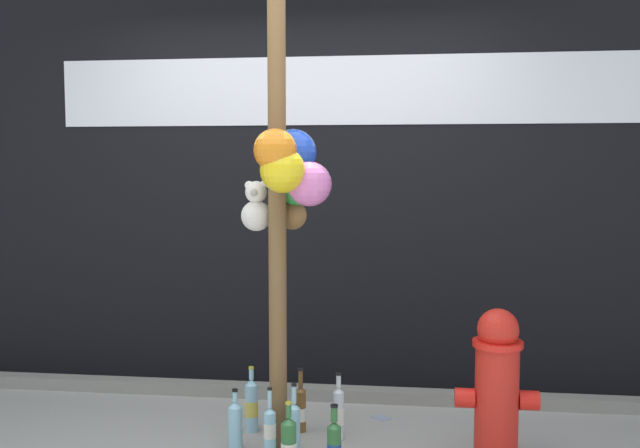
{
  "coord_description": "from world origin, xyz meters",
  "views": [
    {
      "loc": [
        0.67,
        -3.13,
        1.5
      ],
      "look_at": [
        0.23,
        0.42,
        1.19
      ],
      "focal_mm": 39.44,
      "sensor_mm": 36.0,
      "label": 1
    }
  ],
  "objects_px": {
    "bottle_4": "(282,407)",
    "bottle_6": "(270,430)",
    "bottle_0": "(339,413)",
    "bottle_5": "(334,443)",
    "bottle_7": "(252,405)",
    "bottle_2": "(294,428)",
    "memorial_post": "(284,140)",
    "bottle_3": "(301,408)",
    "bottle_8": "(289,445)",
    "fire_hydrant": "(497,386)",
    "bottle_1": "(235,424)"
  },
  "relations": [
    {
      "from": "bottle_4",
      "to": "bottle_6",
      "type": "relative_size",
      "value": 0.96
    },
    {
      "from": "fire_hydrant",
      "to": "bottle_0",
      "type": "height_order",
      "value": "fire_hydrant"
    },
    {
      "from": "bottle_0",
      "to": "bottle_5",
      "type": "distance_m",
      "value": 0.35
    },
    {
      "from": "bottle_6",
      "to": "bottle_7",
      "type": "xyz_separation_m",
      "value": [
        -0.17,
        0.32,
        0.01
      ]
    },
    {
      "from": "memorial_post",
      "to": "bottle_7",
      "type": "height_order",
      "value": "memorial_post"
    },
    {
      "from": "bottle_5",
      "to": "bottle_7",
      "type": "relative_size",
      "value": 0.85
    },
    {
      "from": "bottle_4",
      "to": "bottle_3",
      "type": "bearing_deg",
      "value": 8.94
    },
    {
      "from": "bottle_4",
      "to": "bottle_6",
      "type": "bearing_deg",
      "value": -90.05
    },
    {
      "from": "fire_hydrant",
      "to": "bottle_3",
      "type": "height_order",
      "value": "fire_hydrant"
    },
    {
      "from": "bottle_4",
      "to": "bottle_7",
      "type": "distance_m",
      "value": 0.17
    },
    {
      "from": "bottle_3",
      "to": "bottle_7",
      "type": "xyz_separation_m",
      "value": [
        -0.27,
        -0.03,
        0.02
      ]
    },
    {
      "from": "fire_hydrant",
      "to": "bottle_3",
      "type": "xyz_separation_m",
      "value": [
        -1.04,
        0.29,
        -0.26
      ]
    },
    {
      "from": "bottle_0",
      "to": "bottle_7",
      "type": "distance_m",
      "value": 0.5
    },
    {
      "from": "bottle_0",
      "to": "bottle_2",
      "type": "height_order",
      "value": "bottle_2"
    },
    {
      "from": "bottle_1",
      "to": "bottle_6",
      "type": "xyz_separation_m",
      "value": [
        0.2,
        -0.07,
        0.0
      ]
    },
    {
      "from": "bottle_4",
      "to": "bottle_5",
      "type": "xyz_separation_m",
      "value": [
        0.34,
        -0.42,
        -0.02
      ]
    },
    {
      "from": "bottle_4",
      "to": "bottle_8",
      "type": "distance_m",
      "value": 0.51
    },
    {
      "from": "bottle_4",
      "to": "bottle_2",
      "type": "bearing_deg",
      "value": -68.87
    },
    {
      "from": "bottle_2",
      "to": "bottle_3",
      "type": "bearing_deg",
      "value": 92.93
    },
    {
      "from": "bottle_0",
      "to": "bottle_6",
      "type": "height_order",
      "value": "bottle_0"
    },
    {
      "from": "bottle_1",
      "to": "bottle_7",
      "type": "height_order",
      "value": "bottle_7"
    },
    {
      "from": "bottle_6",
      "to": "bottle_7",
      "type": "bearing_deg",
      "value": 117.67
    },
    {
      "from": "bottle_8",
      "to": "fire_hydrant",
      "type": "bearing_deg",
      "value": 12.56
    },
    {
      "from": "memorial_post",
      "to": "bottle_7",
      "type": "distance_m",
      "value": 1.51
    },
    {
      "from": "bottle_3",
      "to": "bottle_5",
      "type": "distance_m",
      "value": 0.49
    },
    {
      "from": "bottle_5",
      "to": "bottle_4",
      "type": "bearing_deg",
      "value": 129.25
    },
    {
      "from": "bottle_5",
      "to": "bottle_8",
      "type": "relative_size",
      "value": 0.9
    },
    {
      "from": "bottle_2",
      "to": "bottle_3",
      "type": "distance_m",
      "value": 0.33
    },
    {
      "from": "bottle_5",
      "to": "bottle_3",
      "type": "bearing_deg",
      "value": 118.46
    },
    {
      "from": "bottle_7",
      "to": "bottle_8",
      "type": "height_order",
      "value": "bottle_7"
    },
    {
      "from": "bottle_0",
      "to": "bottle_3",
      "type": "distance_m",
      "value": 0.24
    },
    {
      "from": "bottle_1",
      "to": "bottle_5",
      "type": "relative_size",
      "value": 1.03
    },
    {
      "from": "memorial_post",
      "to": "bottle_2",
      "type": "xyz_separation_m",
      "value": [
        0.06,
        -0.07,
        -1.47
      ]
    },
    {
      "from": "fire_hydrant",
      "to": "bottle_8",
      "type": "xyz_separation_m",
      "value": [
        -1.02,
        -0.23,
        -0.26
      ]
    },
    {
      "from": "fire_hydrant",
      "to": "bottle_6",
      "type": "relative_size",
      "value": 2.18
    },
    {
      "from": "bottle_6",
      "to": "memorial_post",
      "type": "bearing_deg",
      "value": 55.22
    },
    {
      "from": "fire_hydrant",
      "to": "bottle_8",
      "type": "relative_size",
      "value": 2.25
    },
    {
      "from": "bottle_2",
      "to": "bottle_7",
      "type": "distance_m",
      "value": 0.42
    },
    {
      "from": "memorial_post",
      "to": "fire_hydrant",
      "type": "xyz_separation_m",
      "value": [
        1.08,
        -0.03,
        -1.22
      ]
    },
    {
      "from": "fire_hydrant",
      "to": "bottle_2",
      "type": "distance_m",
      "value": 1.05
    },
    {
      "from": "bottle_2",
      "to": "bottle_7",
      "type": "height_order",
      "value": "bottle_2"
    },
    {
      "from": "bottle_0",
      "to": "bottle_4",
      "type": "distance_m",
      "value": 0.33
    },
    {
      "from": "memorial_post",
      "to": "bottle_2",
      "type": "height_order",
      "value": "memorial_post"
    },
    {
      "from": "memorial_post",
      "to": "bottle_6",
      "type": "relative_size",
      "value": 8.36
    },
    {
      "from": "bottle_8",
      "to": "bottle_3",
      "type": "bearing_deg",
      "value": 92.23
    },
    {
      "from": "memorial_post",
      "to": "bottle_0",
      "type": "height_order",
      "value": "memorial_post"
    },
    {
      "from": "bottle_2",
      "to": "bottle_7",
      "type": "bearing_deg",
      "value": 134.04
    },
    {
      "from": "memorial_post",
      "to": "bottle_4",
      "type": "xyz_separation_m",
      "value": [
        -0.06,
        0.24,
        -1.48
      ]
    },
    {
      "from": "bottle_6",
      "to": "bottle_5",
      "type": "bearing_deg",
      "value": -13.17
    },
    {
      "from": "memorial_post",
      "to": "bottle_5",
      "type": "relative_size",
      "value": 9.61
    }
  ]
}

